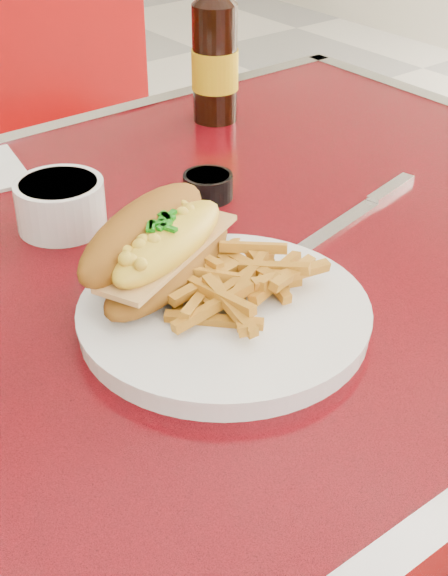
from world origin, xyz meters
TOP-DOWN VIEW (x-y plane):
  - diner_table at (0.00, 0.00)m, footprint 1.23×0.83m
  - dinner_plate at (-0.03, -0.13)m, footprint 0.30×0.30m
  - mac_hoagie at (-0.04, -0.06)m, footprint 0.22×0.16m
  - fries_pile at (-0.01, -0.11)m, footprint 0.14×0.13m
  - fork at (-0.03, -0.05)m, footprint 0.04×0.12m
  - gravy_ramekin at (-0.05, 0.13)m, footprint 0.13×0.13m
  - sauce_cup_right at (0.12, 0.09)m, footprint 0.07×0.07m
  - beer_bottle at (0.28, 0.28)m, footprint 0.07×0.07m
  - knife at (0.25, -0.05)m, footprint 0.23×0.07m

SIDE VIEW (x-z plane):
  - diner_table at x=0.00m, z-range 0.22..0.99m
  - knife at x=0.25m, z-range 0.77..0.78m
  - dinner_plate at x=-0.03m, z-range 0.77..0.79m
  - sauce_cup_right at x=0.12m, z-range 0.77..0.80m
  - fork at x=-0.03m, z-range 0.79..0.79m
  - gravy_ramekin at x=-0.05m, z-range 0.77..0.83m
  - fries_pile at x=-0.01m, z-range 0.79..0.82m
  - mac_hoagie at x=-0.04m, z-range 0.78..0.87m
  - beer_bottle at x=0.28m, z-range 0.74..1.00m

